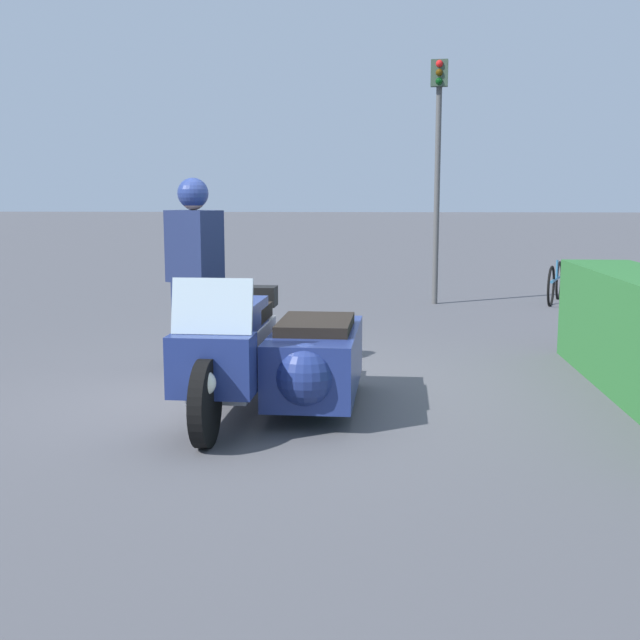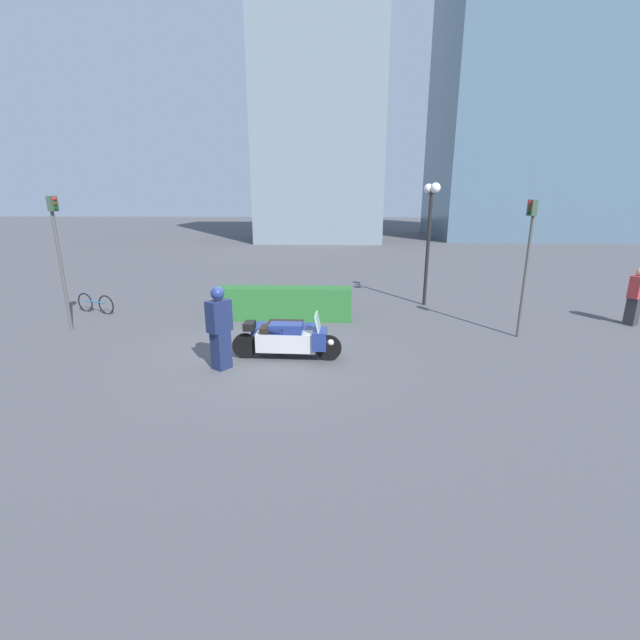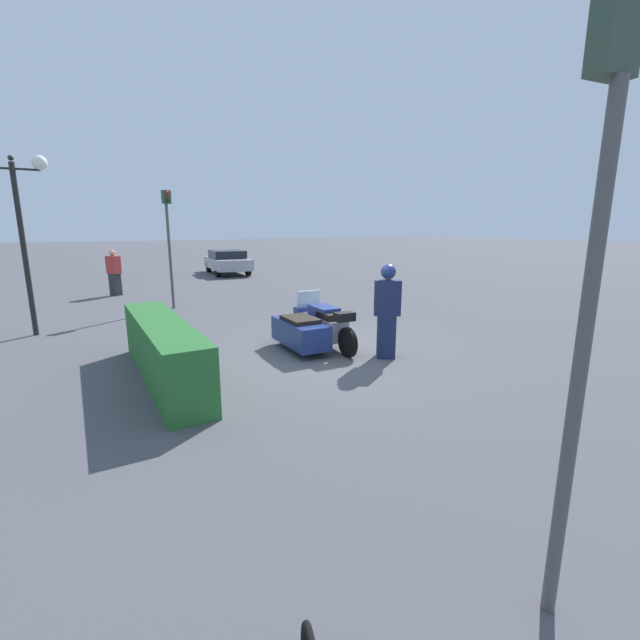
% 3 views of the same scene
% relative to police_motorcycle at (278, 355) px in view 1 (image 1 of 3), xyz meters
% --- Properties ---
extents(ground_plane, '(160.00, 160.00, 0.00)m').
position_rel_police_motorcycle_xyz_m(ground_plane, '(-0.67, -0.12, -0.46)').
color(ground_plane, '#4C4C51').
extents(police_motorcycle, '(2.63, 1.34, 1.14)m').
position_rel_police_motorcycle_xyz_m(police_motorcycle, '(0.00, 0.00, 0.00)').
color(police_motorcycle, black).
rests_on(police_motorcycle, ground).
extents(officer_rider, '(0.55, 0.60, 1.89)m').
position_rel_police_motorcycle_xyz_m(officer_rider, '(-1.44, -0.99, 0.54)').
color(officer_rider, '#192347').
rests_on(officer_rider, ground).
extents(traffic_light_far, '(0.23, 0.27, 3.78)m').
position_rel_police_motorcycle_xyz_m(traffic_light_far, '(-6.60, 1.72, 2.00)').
color(traffic_light_far, '#4C4C4C').
rests_on(traffic_light_far, ground).
extents(bicycle_parked, '(1.53, 0.58, 0.70)m').
position_rel_police_motorcycle_xyz_m(bicycle_parked, '(-6.98, 3.69, -0.14)').
color(bicycle_parked, black).
rests_on(bicycle_parked, ground).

